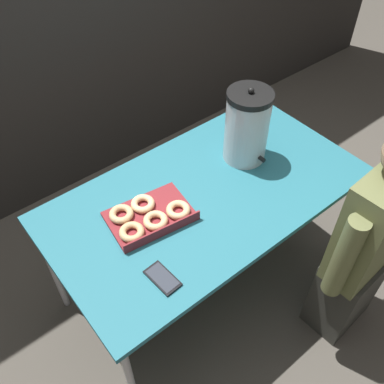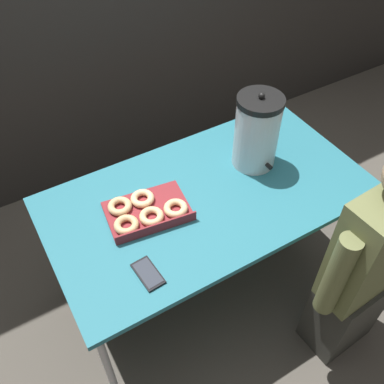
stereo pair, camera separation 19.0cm
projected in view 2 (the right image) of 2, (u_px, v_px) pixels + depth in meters
name	position (u px, v px, depth m)	size (l,w,h in m)	color
ground_plane	(205.00, 281.00, 2.52)	(12.00, 12.00, 0.00)	#4C473F
folding_table	(208.00, 200.00, 2.01)	(1.50, 0.82, 0.75)	#236675
donut_box	(146.00, 211.00, 1.88)	(0.39, 0.30, 0.05)	maroon
coffee_urn	(257.00, 132.00, 2.00)	(0.22, 0.24, 0.40)	silver
cell_phone	(148.00, 274.00, 1.68)	(0.09, 0.15, 0.01)	black
person_seated	(365.00, 268.00, 1.86)	(0.55, 0.24, 1.27)	#33332D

